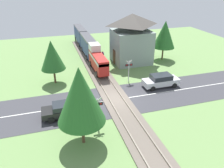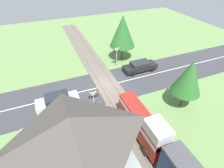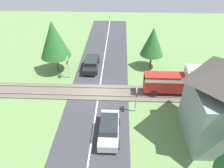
# 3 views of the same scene
# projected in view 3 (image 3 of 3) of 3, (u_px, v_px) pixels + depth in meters

# --- Properties ---
(ground_plane) EXTENTS (60.00, 60.00, 0.00)m
(ground_plane) POSITION_uv_depth(u_px,v_px,m) (99.00, 93.00, 23.80)
(ground_plane) COLOR #66894C
(road_surface) EXTENTS (48.00, 6.40, 0.02)m
(road_surface) POSITION_uv_depth(u_px,v_px,m) (99.00, 93.00, 23.79)
(road_surface) COLOR #38383D
(road_surface) RESTS_ON ground_plane
(track_bed) EXTENTS (2.80, 48.00, 0.24)m
(track_bed) POSITION_uv_depth(u_px,v_px,m) (99.00, 92.00, 23.76)
(track_bed) COLOR #665B51
(track_bed) RESTS_ON ground_plane
(car_near_crossing) EXTENTS (4.57, 1.80, 1.36)m
(car_near_crossing) POSITION_uv_depth(u_px,v_px,m) (91.00, 63.00, 27.77)
(car_near_crossing) COLOR black
(car_near_crossing) RESTS_ON ground_plane
(car_far_side) EXTENTS (4.27, 1.80, 1.52)m
(car_far_side) POSITION_uv_depth(u_px,v_px,m) (109.00, 128.00, 18.34)
(car_far_side) COLOR silver
(car_far_side) RESTS_ON ground_plane
(crossing_signal_west_approach) EXTENTS (0.90, 0.18, 2.83)m
(crossing_signal_west_approach) POSITION_uv_depth(u_px,v_px,m) (68.00, 65.00, 25.25)
(crossing_signal_west_approach) COLOR #B7B7B7
(crossing_signal_west_approach) RESTS_ON ground_plane
(crossing_signal_east_approach) EXTENTS (0.90, 0.18, 2.83)m
(crossing_signal_east_approach) POSITION_uv_depth(u_px,v_px,m) (136.00, 96.00, 20.28)
(crossing_signal_east_approach) COLOR #B7B7B7
(crossing_signal_east_approach) RESTS_ON ground_plane
(station_building) EXTENTS (5.70, 5.30, 7.13)m
(station_building) POSITION_uv_depth(u_px,v_px,m) (224.00, 104.00, 16.78)
(station_building) COLOR gray
(station_building) RESTS_ON ground_plane
(pedestrian_by_station) EXTENTS (0.40, 0.40, 1.62)m
(pedestrian_by_station) POSITION_uv_depth(u_px,v_px,m) (215.00, 100.00, 21.60)
(pedestrian_by_station) COLOR #7F3D84
(pedestrian_by_station) RESTS_ON ground_plane
(tree_roadside_hedge) EXTENTS (2.88, 2.88, 5.30)m
(tree_roadside_hedge) POSITION_uv_depth(u_px,v_px,m) (153.00, 41.00, 26.40)
(tree_roadside_hedge) COLOR brown
(tree_roadside_hedge) RESTS_ON ground_plane
(tree_beyond_track) EXTENTS (3.59, 3.59, 6.40)m
(tree_beyond_track) POSITION_uv_depth(u_px,v_px,m) (54.00, 39.00, 25.27)
(tree_beyond_track) COLOR brown
(tree_beyond_track) RESTS_ON ground_plane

